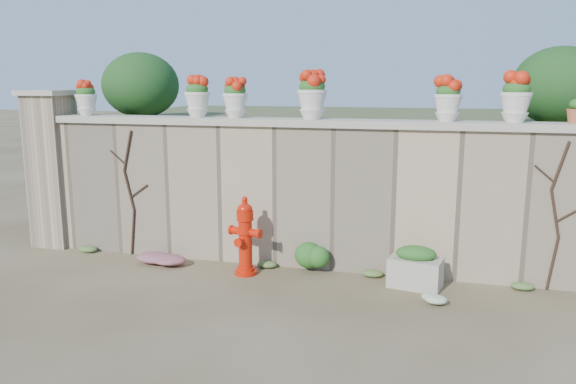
# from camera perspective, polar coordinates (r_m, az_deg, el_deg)

# --- Properties ---
(ground) EXTENTS (80.00, 80.00, 0.00)m
(ground) POSITION_cam_1_polar(r_m,az_deg,el_deg) (6.60, -1.78, -12.11)
(ground) COLOR brown
(ground) RESTS_ON ground
(stone_wall) EXTENTS (8.00, 0.40, 2.00)m
(stone_wall) POSITION_cam_1_polar(r_m,az_deg,el_deg) (7.97, 1.87, -0.49)
(stone_wall) COLOR tan
(stone_wall) RESTS_ON ground
(wall_cap) EXTENTS (8.10, 0.52, 0.10)m
(wall_cap) POSITION_cam_1_polar(r_m,az_deg,el_deg) (7.83, 1.92, 7.06)
(wall_cap) COLOR #B9B19D
(wall_cap) RESTS_ON stone_wall
(gate_pillar) EXTENTS (0.72, 0.72, 2.48)m
(gate_pillar) POSITION_cam_1_polar(r_m,az_deg,el_deg) (9.72, -22.73, 2.29)
(gate_pillar) COLOR tan
(gate_pillar) RESTS_ON ground
(raised_fill) EXTENTS (9.00, 6.00, 2.00)m
(raised_fill) POSITION_cam_1_polar(r_m,az_deg,el_deg) (11.06, 5.60, 2.73)
(raised_fill) COLOR #384C23
(raised_fill) RESTS_ON ground
(back_shrub_left) EXTENTS (1.30, 1.30, 1.10)m
(back_shrub_left) POSITION_cam_1_polar(r_m,az_deg,el_deg) (10.10, -14.73, 10.46)
(back_shrub_left) COLOR #143814
(back_shrub_left) RESTS_ON raised_fill
(back_shrub_right) EXTENTS (1.30, 1.30, 1.10)m
(back_shrub_right) POSITION_cam_1_polar(r_m,az_deg,el_deg) (8.96, 25.86, 9.69)
(back_shrub_right) COLOR #143814
(back_shrub_right) RESTS_ON raised_fill
(vine_left) EXTENTS (0.60, 0.04, 1.91)m
(vine_left) POSITION_cam_1_polar(r_m,az_deg,el_deg) (8.76, -15.77, 0.09)
(vine_left) COLOR black
(vine_left) RESTS_ON ground
(vine_right) EXTENTS (0.60, 0.04, 1.91)m
(vine_right) POSITION_cam_1_polar(r_m,az_deg,el_deg) (7.71, 25.57, -2.06)
(vine_right) COLOR black
(vine_right) RESTS_ON ground
(fire_hydrant) EXTENTS (0.47, 0.34, 1.08)m
(fire_hydrant) POSITION_cam_1_polar(r_m,az_deg,el_deg) (7.68, -4.38, -4.46)
(fire_hydrant) COLOR red
(fire_hydrant) RESTS_ON ground
(planter_box) EXTENTS (0.72, 0.50, 0.55)m
(planter_box) POSITION_cam_1_polar(r_m,az_deg,el_deg) (7.45, 12.82, -7.54)
(planter_box) COLOR #B9B19D
(planter_box) RESTS_ON ground
(green_shrub) EXTENTS (0.55, 0.50, 0.52)m
(green_shrub) POSITION_cam_1_polar(r_m,az_deg,el_deg) (7.82, 2.82, -6.32)
(green_shrub) COLOR #1E5119
(green_shrub) RESTS_ON ground
(magenta_clump) EXTENTS (0.80, 0.53, 0.21)m
(magenta_clump) POSITION_cam_1_polar(r_m,az_deg,el_deg) (8.30, -12.68, -6.67)
(magenta_clump) COLOR #C52779
(magenta_clump) RESTS_ON ground
(white_flowers) EXTENTS (0.44, 0.35, 0.16)m
(white_flowers) POSITION_cam_1_polar(r_m,az_deg,el_deg) (7.02, 14.67, -10.35)
(white_flowers) COLOR white
(white_flowers) RESTS_ON ground
(urn_pot_0) EXTENTS (0.33, 0.33, 0.52)m
(urn_pot_0) POSITION_cam_1_polar(r_m,az_deg,el_deg) (9.23, -19.82, 8.93)
(urn_pot_0) COLOR silver
(urn_pot_0) RESTS_ON wall_cap
(urn_pot_1) EXTENTS (0.37, 0.37, 0.58)m
(urn_pot_1) POSITION_cam_1_polar(r_m,az_deg,el_deg) (8.32, -9.20, 9.49)
(urn_pot_1) COLOR silver
(urn_pot_1) RESTS_ON wall_cap
(urn_pot_2) EXTENTS (0.36, 0.36, 0.56)m
(urn_pot_2) POSITION_cam_1_polar(r_m,az_deg,el_deg) (8.11, -5.39, 9.46)
(urn_pot_2) COLOR silver
(urn_pot_2) RESTS_ON wall_cap
(urn_pot_3) EXTENTS (0.41, 0.41, 0.64)m
(urn_pot_3) POSITION_cam_1_polar(r_m,az_deg,el_deg) (7.79, 2.46, 9.75)
(urn_pot_3) COLOR silver
(urn_pot_3) RESTS_ON wall_cap
(urn_pot_4) EXTENTS (0.36, 0.36, 0.56)m
(urn_pot_4) POSITION_cam_1_polar(r_m,az_deg,el_deg) (7.61, 15.93, 9.01)
(urn_pot_4) COLOR silver
(urn_pot_4) RESTS_ON wall_cap
(urn_pot_5) EXTENTS (0.39, 0.39, 0.61)m
(urn_pot_5) POSITION_cam_1_polar(r_m,az_deg,el_deg) (7.67, 22.14, 8.80)
(urn_pot_5) COLOR silver
(urn_pot_5) RESTS_ON wall_cap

